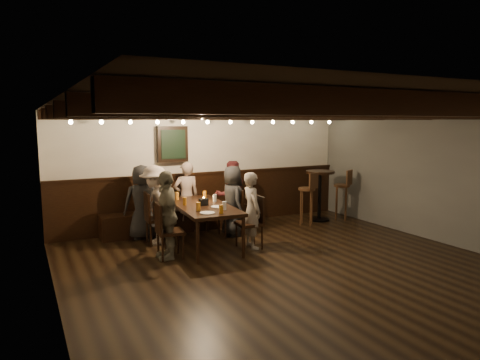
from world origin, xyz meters
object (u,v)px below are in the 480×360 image
bar_stool_left (307,205)px  person_bench_left (142,202)px  high_top_table (320,188)px  person_left_near (155,205)px  chair_right_near (231,221)px  person_bench_centre (186,197)px  chair_left_far (169,241)px  dining_table (203,208)px  person_left_far (167,215)px  chair_left_near (157,228)px  person_right_far (252,210)px  person_bench_right (231,195)px  chair_right_far (250,232)px  person_right_near (233,201)px  bar_stool_right (342,201)px

bar_stool_left → person_bench_left: bearing=151.1°
high_top_table → person_left_near: bearing=-177.9°
chair_right_near → person_left_near: (-1.46, 0.11, 0.44)m
person_bench_left → person_bench_centre: (0.91, 0.08, 0.00)m
chair_left_far → person_left_near: person_left_near is taller
dining_table → bar_stool_left: size_ratio=1.79×
person_left_far → bar_stool_left: (3.36, 0.83, -0.29)m
chair_left_near → person_left_near: person_left_near is taller
chair_right_near → person_left_near: bearing=90.0°
chair_left_near → person_right_far: bearing=58.5°
dining_table → person_bench_right: size_ratio=1.44×
chair_right_far → high_top_table: 2.70m
person_bench_right → person_right_far: 1.36m
person_left_near → chair_left_far: bearing=2.0°
chair_left_far → bar_stool_left: (3.33, 0.83, 0.14)m
person_bench_right → chair_left_far: bearing=39.8°
chair_right_far → person_bench_left: size_ratio=0.65×
chair_left_far → person_left_near: bearing=-178.0°
person_right_near → person_bench_centre: bearing=51.3°
person_bench_centre → bar_stool_right: (3.50, -0.56, -0.29)m
chair_left_far → person_right_far: person_right_far is taller
person_bench_right → person_right_far: person_bench_right is taller
chair_left_far → person_right_far: size_ratio=0.68×
chair_left_far → chair_right_far: size_ratio=0.99×
person_bench_centre → person_right_near: 0.96m
person_left_near → person_left_far: bearing=0.0°
dining_table → person_right_near: person_right_near is taller
person_bench_left → person_bench_centre: bearing=-170.5°
person_right_near → person_bench_left: bearing=74.7°
person_left_far → bar_stool_left: person_left_far is taller
dining_table → high_top_table: bearing=16.2°
high_top_table → chair_right_near: bearing=-173.9°
chair_right_near → person_right_far: (-0.04, -0.90, 0.39)m
person_left_near → bar_stool_left: (3.29, -0.07, -0.29)m
chair_right_far → person_right_far: person_right_far is taller
person_bench_left → bar_stool_right: bearing=178.2°
bar_stool_left → bar_stool_right: bearing=-17.2°
person_bench_left → person_right_near: (1.61, -0.58, -0.02)m
person_bench_right → person_left_near: bearing=15.3°
dining_table → person_left_near: person_left_near is taller
chair_right_far → person_right_near: person_right_near is taller
person_left_far → chair_left_near: bearing=178.1°
person_bench_left → bar_stool_left: person_bench_left is taller
chair_left_near → chair_right_far: size_ratio=1.03×
person_right_far → person_left_far: bearing=90.0°
chair_left_near → person_bench_centre: (0.76, 0.54, 0.42)m
chair_left_far → bar_stool_right: bearing=105.9°
chair_left_far → high_top_table: (3.83, 1.04, 0.46)m
person_bench_left → person_left_near: (0.11, -0.46, 0.01)m
person_bench_left → bar_stool_left: size_ratio=1.24×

